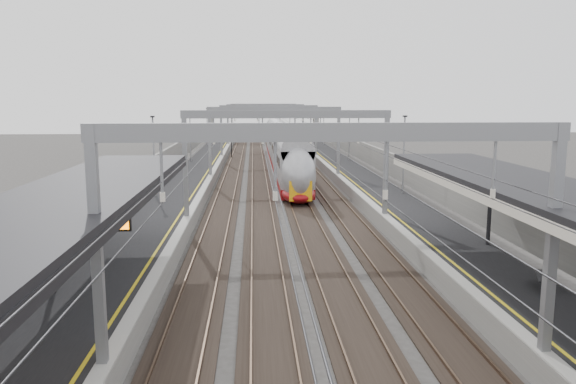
{
  "coord_description": "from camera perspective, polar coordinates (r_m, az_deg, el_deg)",
  "views": [
    {
      "loc": [
        -2.08,
        -12.86,
        8.18
      ],
      "look_at": [
        0.0,
        20.72,
        2.69
      ],
      "focal_mm": 35.0,
      "sensor_mm": 36.0,
      "label": 1
    }
  ],
  "objects": [
    {
      "name": "tracks",
      "position": [
        58.46,
        -1.47,
        1.27
      ],
      "size": [
        11.4,
        140.0,
        0.2
      ],
      "color": "black",
      "rests_on": "ground"
    },
    {
      "name": "signal_red_near",
      "position": [
        84.72,
        0.04,
        5.36
      ],
      "size": [
        0.32,
        0.32,
        3.48
      ],
      "color": "black",
      "rests_on": "ground"
    },
    {
      "name": "platform_left",
      "position": [
        58.67,
        -9.31,
        1.62
      ],
      "size": [
        4.0,
        120.0,
        1.0
      ],
      "primitive_type": "cube",
      "color": "black",
      "rests_on": "ground"
    },
    {
      "name": "train",
      "position": [
        66.3,
        -0.43,
        4.06
      ],
      "size": [
        2.8,
        51.06,
        4.43
      ],
      "color": "maroon",
      "rests_on": "ground"
    },
    {
      "name": "wall_right",
      "position": [
        59.73,
        9.34,
        2.82
      ],
      "size": [
        0.3,
        120.0,
        3.2
      ],
      "primitive_type": "cube",
      "color": "slate",
      "rests_on": "ground"
    },
    {
      "name": "overhead_line",
      "position": [
        64.54,
        -1.71,
        7.45
      ],
      "size": [
        13.0,
        140.0,
        6.6
      ],
      "color": "gray",
      "rests_on": "platform_left"
    },
    {
      "name": "signal_green",
      "position": [
        80.54,
        -5.78,
        5.11
      ],
      "size": [
        0.32,
        0.32,
        3.48
      ],
      "color": "black",
      "rests_on": "ground"
    },
    {
      "name": "platform_right",
      "position": [
        59.23,
        6.29,
        1.76
      ],
      "size": [
        4.0,
        120.0,
        1.0
      ],
      "primitive_type": "cube",
      "color": "black",
      "rests_on": "ground"
    },
    {
      "name": "signal_red_far",
      "position": [
        82.12,
        1.7,
        5.24
      ],
      "size": [
        0.32,
        0.32,
        3.48
      ],
      "color": "black",
      "rests_on": "ground"
    },
    {
      "name": "canopy_left",
      "position": [
        17.21,
        -23.69,
        -1.88
      ],
      "size": [
        4.4,
        30.0,
        4.24
      ],
      "color": "black",
      "rests_on": "platform_left"
    },
    {
      "name": "overbridge",
      "position": [
        112.92,
        -2.51,
        7.8
      ],
      "size": [
        22.0,
        2.2,
        6.9
      ],
      "color": "slate",
      "rests_on": "ground"
    },
    {
      "name": "wall_left",
      "position": [
        58.94,
        -12.43,
        2.64
      ],
      "size": [
        0.3,
        120.0,
        3.2
      ],
      "primitive_type": "cube",
      "color": "slate",
      "rests_on": "ground"
    },
    {
      "name": "bench",
      "position": [
        24.23,
        24.71,
        -7.55
      ],
      "size": [
        1.04,
        1.73,
        0.87
      ],
      "color": "black",
      "rests_on": "platform_right"
    }
  ]
}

